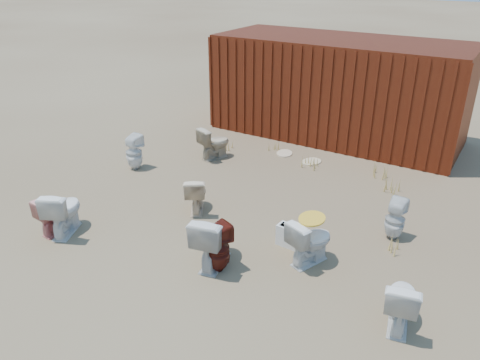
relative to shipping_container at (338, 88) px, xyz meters
The scene contains 22 objects.
ground 5.34m from the shipping_container, 90.00° to the right, with size 100.00×100.00×0.00m, color brown.
shipping_container is the anchor object (origin of this frame).
toilet_front_a 7.18m from the shipping_container, 106.31° to the right, with size 0.44×0.78×0.79m, color white.
toilet_front_pink 7.28m from the shipping_container, 107.09° to the right, with size 0.36×0.64×0.65m, color #E58A84.
toilet_front_c 6.35m from the shipping_container, 84.63° to the right, with size 0.48×0.84×0.86m, color silver.
toilet_front_maroon 6.48m from the shipping_container, 83.44° to the right, with size 0.34×0.35×0.76m, color #57170F.
toilet_front_e 7.01m from the shipping_container, 62.05° to the right, with size 0.41×0.71×0.73m, color silver.
toilet_back_a 5.24m from the shipping_container, 123.19° to the right, with size 0.34×0.35×0.77m, color white.
toilet_back_beige_left 5.22m from the shipping_container, 96.80° to the right, with size 0.38×0.66×0.67m, color beige.
toilet_back_beige_right 3.50m from the shipping_container, 120.40° to the right, with size 0.41×0.72×0.73m, color #BEAB8B.
toilet_back_yellowlid 5.84m from the shipping_container, 72.11° to the right, with size 0.41×0.72×0.73m, color white.
toilet_back_e 5.02m from the shipping_container, 57.49° to the right, with size 0.31×0.32×0.70m, color silver.
yellow_lid 5.79m from the shipping_container, 72.11° to the right, with size 0.37×0.47×0.03m, color gold.
loose_tank 5.54m from the shipping_container, 75.30° to the right, with size 0.50×0.20×0.35m, color silver.
loose_lid_near 2.33m from the shipping_container, 82.56° to the right, with size 0.38×0.49×0.02m, color beige.
loose_lid_far 2.27m from the shipping_container, 104.24° to the right, with size 0.36×0.47×0.02m, color beige.
weed_clump_a 3.11m from the shipping_container, 128.82° to the right, with size 0.36×0.36×0.28m, color tan.
weed_clump_b 2.51m from the shipping_container, 81.42° to the right, with size 0.32×0.32×0.28m, color tan.
weed_clump_c 3.55m from the shipping_container, 50.03° to the right, with size 0.36×0.36×0.33m, color tan.
weed_clump_d 2.20m from the shipping_container, 112.49° to the right, with size 0.30×0.30×0.22m, color tan.
weed_clump_e 2.84m from the shipping_container, 47.31° to the right, with size 0.34×0.34×0.27m, color tan.
weed_clump_f 5.41m from the shipping_container, 59.24° to the right, with size 0.28×0.28×0.26m, color tan.
Camera 1 is at (3.96, -5.78, 4.14)m, focal length 35.00 mm.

